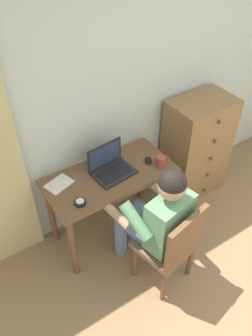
# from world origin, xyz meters

# --- Properties ---
(wall_back) EXTENTS (4.80, 0.05, 2.50)m
(wall_back) POSITION_xyz_m (0.00, 2.20, 1.25)
(wall_back) COLOR silver
(wall_back) RESTS_ON ground_plane
(desk) EXTENTS (1.10, 0.55, 0.75)m
(desk) POSITION_xyz_m (-0.49, 1.86, 0.62)
(desk) COLOR brown
(desk) RESTS_ON ground_plane
(dresser) EXTENTS (0.62, 0.45, 1.08)m
(dresser) POSITION_xyz_m (0.58, 1.93, 0.54)
(dresser) COLOR olive
(dresser) RESTS_ON ground_plane
(chair) EXTENTS (0.49, 0.48, 0.88)m
(chair) POSITION_xyz_m (-0.35, 1.15, 0.49)
(chair) COLOR brown
(chair) RESTS_ON ground_plane
(person_seated) EXTENTS (0.61, 0.64, 1.20)m
(person_seated) POSITION_xyz_m (-0.39, 1.33, 0.67)
(person_seated) COLOR #6B84AD
(person_seated) RESTS_ON ground_plane
(laptop) EXTENTS (0.36, 0.29, 0.24)m
(laptop) POSITION_xyz_m (-0.46, 1.89, 0.80)
(laptop) COLOR #232326
(laptop) RESTS_ON desk
(computer_mouse) EXTENTS (0.09, 0.12, 0.03)m
(computer_mouse) POSITION_xyz_m (-0.11, 1.82, 0.77)
(computer_mouse) COLOR black
(computer_mouse) RESTS_ON desk
(desk_clock) EXTENTS (0.09, 0.09, 0.03)m
(desk_clock) POSITION_xyz_m (-0.84, 1.70, 0.76)
(desk_clock) COLOR black
(desk_clock) RESTS_ON desk
(notebook_pad) EXTENTS (0.25, 0.21, 0.01)m
(notebook_pad) POSITION_xyz_m (-0.89, 1.98, 0.76)
(notebook_pad) COLOR silver
(notebook_pad) RESTS_ON desk
(coffee_mug) EXTENTS (0.12, 0.08, 0.09)m
(coffee_mug) POSITION_xyz_m (-0.06, 1.71, 0.80)
(coffee_mug) COLOR #9E3D38
(coffee_mug) RESTS_ON desk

